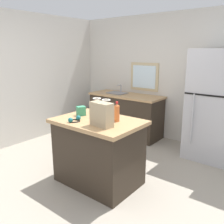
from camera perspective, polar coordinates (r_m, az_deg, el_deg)
ground at (r=3.39m, az=-2.92°, el=-17.83°), size 5.82×5.82×0.00m
back_wall at (r=4.97m, az=15.55°, el=7.65°), size 4.85×0.13×2.55m
left_wall at (r=4.87m, az=-25.26°, el=6.69°), size 0.10×4.82×2.55m
kitchen_island at (r=3.35m, az=-3.24°, el=-9.38°), size 1.17×0.82×0.91m
refrigerator at (r=4.35m, az=23.16°, el=1.45°), size 0.77×0.76×1.85m
sink_counter at (r=5.28m, az=3.24°, el=-0.51°), size 1.63×0.64×1.09m
shopping_bag at (r=2.89m, az=-2.50°, el=-0.51°), size 0.31×0.17×0.34m
small_box at (r=3.43m, az=-7.42°, el=0.27°), size 0.14×0.15×0.13m
bottle at (r=3.09m, az=1.17°, el=-0.11°), size 0.07×0.07×0.26m
ear_defenders at (r=3.16m, az=-8.95°, el=-1.80°), size 0.15×0.20×0.06m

